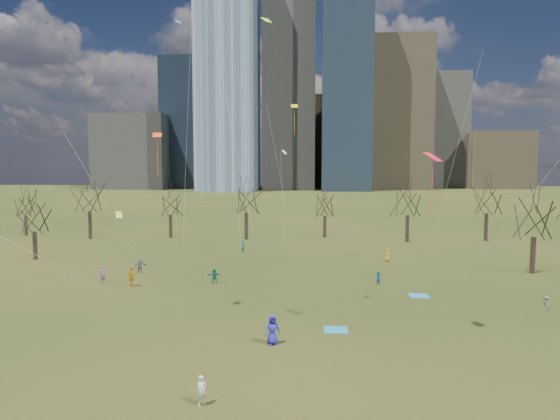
# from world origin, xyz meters

# --- Properties ---
(ground) EXTENTS (500.00, 500.00, 0.00)m
(ground) POSITION_xyz_m (0.00, 0.00, 0.00)
(ground) COLOR black
(ground) RESTS_ON ground
(downtown_skyline) EXTENTS (212.50, 78.00, 118.00)m
(downtown_skyline) POSITION_xyz_m (-2.43, 210.64, 39.01)
(downtown_skyline) COLOR slate
(downtown_skyline) RESTS_ON ground
(bare_tree_row) EXTENTS (113.04, 29.80, 9.50)m
(bare_tree_row) POSITION_xyz_m (-0.09, 37.22, 6.12)
(bare_tree_row) COLOR black
(bare_tree_row) RESTS_ON ground
(blanket_teal) EXTENTS (1.60, 1.50, 0.03)m
(blanket_teal) POSITION_xyz_m (4.70, -1.56, 0.01)
(blanket_teal) COLOR teal
(blanket_teal) RESTS_ON ground
(blanket_navy) EXTENTS (1.60, 1.50, 0.03)m
(blanket_navy) POSITION_xyz_m (12.25, 7.91, 0.01)
(blanket_navy) COLOR #2872BA
(blanket_navy) RESTS_ON ground
(person_0) EXTENTS (1.06, 0.87, 1.87)m
(person_0) POSITION_xyz_m (0.62, -4.57, 0.94)
(person_0) COLOR #24249D
(person_0) RESTS_ON ground
(person_1) EXTENTS (0.61, 0.61, 1.43)m
(person_1) POSITION_xyz_m (-2.02, -12.77, 0.72)
(person_1) COLOR silver
(person_1) RESTS_ON ground
(person_3) EXTENTS (0.48, 0.77, 1.14)m
(person_3) POSITION_xyz_m (21.17, 4.18, 0.57)
(person_3) COLOR #5D5D62
(person_3) RESTS_ON ground
(person_4) EXTENTS (1.10, 1.08, 1.86)m
(person_4) POSITION_xyz_m (-13.62, 9.59, 0.93)
(person_4) COLOR gold
(person_4) RESTS_ON ground
(person_5) EXTENTS (1.43, 0.65, 1.48)m
(person_5) POSITION_xyz_m (-6.21, 11.31, 0.74)
(person_5) COLOR #197061
(person_5) RESTS_ON ground
(person_7) EXTENTS (0.56, 0.70, 1.67)m
(person_7) POSITION_xyz_m (-16.98, 10.88, 0.83)
(person_7) COLOR #904E9C
(person_7) RESTS_ON ground
(person_8) EXTENTS (0.75, 0.74, 1.22)m
(person_8) POSITION_xyz_m (9.31, 11.90, 0.61)
(person_8) COLOR #2560A2
(person_8) RESTS_ON ground
(person_11) EXTENTS (1.54, 1.16, 1.62)m
(person_11) POSITION_xyz_m (-14.86, 15.35, 0.81)
(person_11) COLOR slate
(person_11) RESTS_ON ground
(person_12) EXTENTS (0.67, 0.83, 1.47)m
(person_12) POSITION_xyz_m (11.85, 23.61, 0.74)
(person_12) COLOR orange
(person_12) RESTS_ON ground
(person_13) EXTENTS (0.55, 0.75, 1.87)m
(person_13) POSITION_xyz_m (-5.75, 27.66, 0.94)
(person_13) COLOR #176957
(person_13) RESTS_ON ground
(kites_airborne) EXTENTS (69.83, 40.67, 34.56)m
(kites_airborne) POSITION_xyz_m (0.62, 10.27, 13.68)
(kites_airborne) COLOR #FC4115
(kites_airborne) RESTS_ON ground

